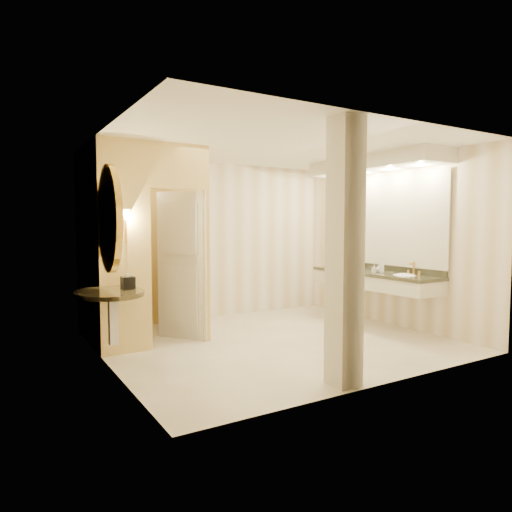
# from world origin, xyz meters

# --- Properties ---
(floor) EXTENTS (4.50, 4.50, 0.00)m
(floor) POSITION_xyz_m (0.00, 0.00, 0.00)
(floor) COLOR white
(floor) RESTS_ON ground
(ceiling) EXTENTS (4.50, 4.50, 0.00)m
(ceiling) POSITION_xyz_m (0.00, 0.00, 2.70)
(ceiling) COLOR white
(ceiling) RESTS_ON wall_back
(wall_back) EXTENTS (4.50, 0.02, 2.70)m
(wall_back) POSITION_xyz_m (0.00, 2.00, 1.35)
(wall_back) COLOR silver
(wall_back) RESTS_ON floor
(wall_front) EXTENTS (4.50, 0.02, 2.70)m
(wall_front) POSITION_xyz_m (0.00, -2.00, 1.35)
(wall_front) COLOR silver
(wall_front) RESTS_ON floor
(wall_left) EXTENTS (0.02, 4.00, 2.70)m
(wall_left) POSITION_xyz_m (-2.25, 0.00, 1.35)
(wall_left) COLOR silver
(wall_left) RESTS_ON floor
(wall_right) EXTENTS (0.02, 4.00, 2.70)m
(wall_right) POSITION_xyz_m (2.25, 0.00, 1.35)
(wall_right) COLOR silver
(wall_right) RESTS_ON floor
(toilet_closet) EXTENTS (1.50, 1.55, 2.70)m
(toilet_closet) POSITION_xyz_m (-1.13, 0.96, 1.39)
(toilet_closet) COLOR #F0D97D
(toilet_closet) RESTS_ON floor
(wall_sconce) EXTENTS (0.14, 0.14, 0.42)m
(wall_sconce) POSITION_xyz_m (-1.93, 0.43, 1.73)
(wall_sconce) COLOR #C28B3E
(wall_sconce) RESTS_ON toilet_closet
(vanity) EXTENTS (0.75, 2.50, 2.09)m
(vanity) POSITION_xyz_m (1.98, 0.05, 1.63)
(vanity) COLOR beige
(vanity) RESTS_ON floor
(console_shelf) EXTENTS (0.95, 0.95, 1.92)m
(console_shelf) POSITION_xyz_m (-2.21, 0.05, 1.34)
(console_shelf) COLOR black
(console_shelf) RESTS_ON floor
(pillar) EXTENTS (0.28, 0.28, 2.70)m
(pillar) POSITION_xyz_m (-0.33, -1.79, 1.35)
(pillar) COLOR beige
(pillar) RESTS_ON floor
(tissue_box) EXTENTS (0.15, 0.15, 0.15)m
(tissue_box) POSITION_xyz_m (-2.00, 0.10, 0.95)
(tissue_box) COLOR black
(tissue_box) RESTS_ON console_shelf
(toilet) EXTENTS (0.56, 0.78, 0.72)m
(toilet) POSITION_xyz_m (-1.90, 1.40, 0.36)
(toilet) COLOR white
(toilet) RESTS_ON floor
(soap_bottle_a) EXTENTS (0.07, 0.08, 0.13)m
(soap_bottle_a) POSITION_xyz_m (1.82, -0.07, 0.94)
(soap_bottle_a) COLOR beige
(soap_bottle_a) RESTS_ON vanity
(soap_bottle_b) EXTENTS (0.10, 0.10, 0.12)m
(soap_bottle_b) POSITION_xyz_m (1.92, -0.07, 0.93)
(soap_bottle_b) COLOR silver
(soap_bottle_b) RESTS_ON vanity
(soap_bottle_c) EXTENTS (0.11, 0.11, 0.23)m
(soap_bottle_c) POSITION_xyz_m (1.88, -0.17, 0.99)
(soap_bottle_c) COLOR #C6B28C
(soap_bottle_c) RESTS_ON vanity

